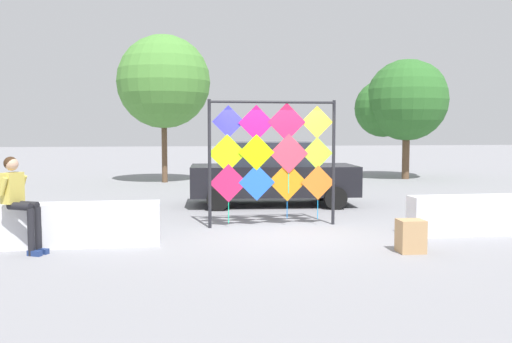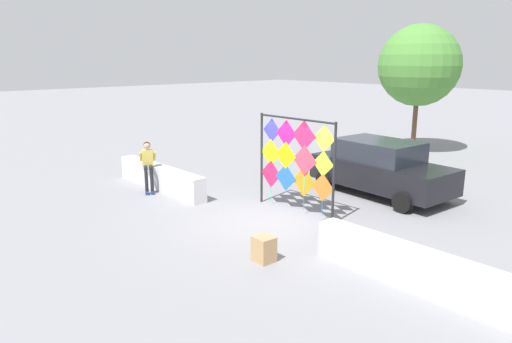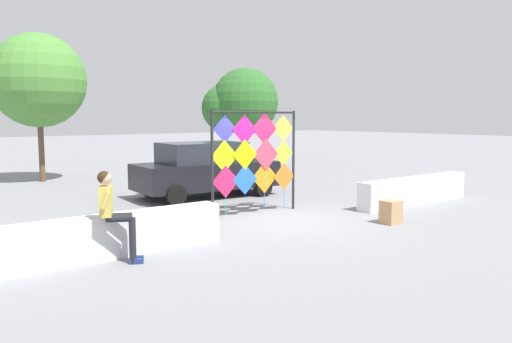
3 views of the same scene
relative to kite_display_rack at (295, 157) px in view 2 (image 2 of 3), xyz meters
name	(u,v)px [view 2 (image 2 of 3)]	position (x,y,z in m)	size (l,w,h in m)	color
ground	(267,221)	(0.05, -1.10, -1.60)	(120.00, 120.00, 0.00)	gray
plaza_ledge_left	(160,178)	(-4.66, -1.57, -1.21)	(4.61, 0.48, 0.78)	silver
plaza_ledge_right	(420,270)	(4.76, -1.57, -1.21)	(4.61, 0.48, 0.78)	silver
kite_display_rack	(295,157)	(0.00, 0.00, 0.00)	(2.78, 0.12, 2.72)	#232328
seated_vendor	(148,162)	(-4.67, -1.99, -0.63)	(0.79, 0.67, 1.63)	black
parked_car	(380,168)	(0.59, 3.34, -0.72)	(4.63, 2.42, 1.75)	black
cardboard_box_large	(264,249)	(1.86, -2.90, -1.33)	(0.43, 0.39, 0.56)	tan
tree_palm_like	(420,65)	(-2.34, 10.52, 2.36)	(3.64, 3.64, 5.77)	brown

